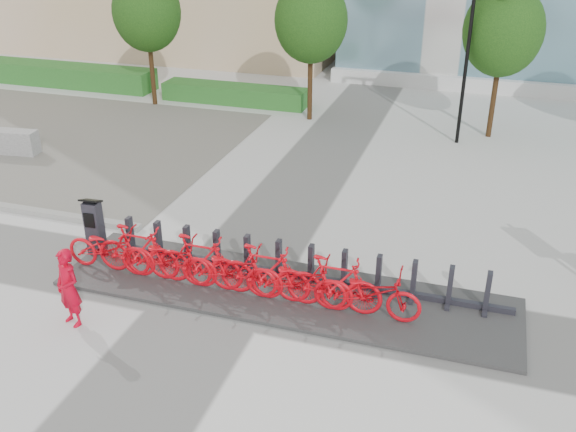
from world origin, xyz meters
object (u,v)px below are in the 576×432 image
(kiosk, at_px, (94,226))
(worker_red, at_px, (68,288))
(bike_0, at_px, (109,248))
(jersey_barrier, at_px, (8,142))

(kiosk, distance_m, worker_red, 2.71)
(bike_0, height_order, jersey_barrier, bike_0)
(worker_red, xyz_separation_m, jersey_barrier, (-7.55, 7.47, -0.41))
(bike_0, distance_m, worker_red, 1.92)
(worker_red, bearing_deg, bike_0, 119.67)
(worker_red, distance_m, jersey_barrier, 10.63)
(worker_red, bearing_deg, jersey_barrier, 155.10)
(kiosk, relative_size, worker_red, 0.86)
(bike_0, bearing_deg, kiosk, 50.06)
(kiosk, height_order, jersey_barrier, kiosk)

